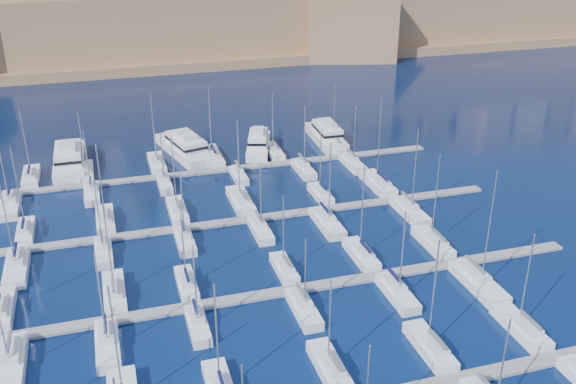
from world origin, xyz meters
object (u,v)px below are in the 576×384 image
object	(u,v)px
sailboat_4	(430,347)
motor_yacht_b	(185,147)
motor_yacht_d	(326,134)
motor_yacht_a	(69,159)
motor_yacht_c	(258,143)

from	to	relation	value
sailboat_4	motor_yacht_b	xyz separation A→B (m)	(-17.60, 71.43, 0.98)
motor_yacht_d	motor_yacht_a	bearing A→B (deg)	178.68
motor_yacht_a	motor_yacht_d	size ratio (longest dim) A/B	1.14
sailboat_4	motor_yacht_b	size ratio (longest dim) A/B	0.74
motor_yacht_c	motor_yacht_b	bearing A→B (deg)	170.80
motor_yacht_a	motor_yacht_c	distance (m)	37.59
sailboat_4	motor_yacht_d	xyz separation A→B (m)	(12.61, 70.10, 0.98)
sailboat_4	motor_yacht_d	distance (m)	71.23
motor_yacht_b	motor_yacht_d	xyz separation A→B (m)	(30.20, -1.33, 0.00)
sailboat_4	motor_yacht_c	world-z (taller)	sailboat_4
motor_yacht_a	motor_yacht_d	world-z (taller)	same
motor_yacht_b	sailboat_4	bearing A→B (deg)	-76.16
motor_yacht_c	motor_yacht_d	xyz separation A→B (m)	(15.38, 1.07, 0.00)
motor_yacht_b	motor_yacht_d	distance (m)	30.23
motor_yacht_a	motor_yacht_c	world-z (taller)	same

